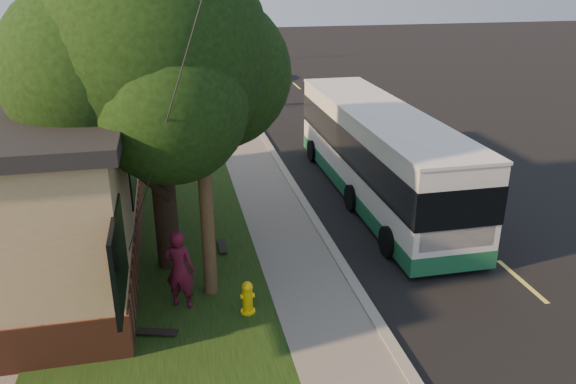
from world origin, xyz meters
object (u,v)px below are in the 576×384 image
(bare_tree_far, at_px, (178,44))
(traffic_signal, at_px, (222,20))
(fire_hydrant, at_px, (248,297))
(dumpster, at_px, (34,192))
(transit_bus, at_px, (378,151))
(bare_tree_near, at_px, (175,72))
(skateboard_spare, at_px, (157,332))
(skateboarder, at_px, (180,269))
(distant_car, at_px, (252,70))
(leafy_tree, at_px, (153,56))
(utility_pole, at_px, (200,94))
(skateboard_main, at_px, (222,246))

(bare_tree_far, distance_m, traffic_signal, 5.44)
(fire_hydrant, xyz_separation_m, dumpster, (-5.50, 6.74, 0.24))
(bare_tree_far, bearing_deg, transit_bus, -77.34)
(fire_hydrant, xyz_separation_m, bare_tree_near, (-0.90, 18.00, 1.72))
(transit_bus, height_order, skateboard_spare, transit_bus)
(skateboarder, distance_m, skateboard_spare, 1.39)
(traffic_signal, xyz_separation_m, dumpster, (-8.60, -27.26, -2.49))
(skateboarder, distance_m, distant_car, 26.11)
(leafy_tree, bearing_deg, skateboarder, -84.48)
(skateboarder, bearing_deg, utility_pole, -122.65)
(transit_bus, bearing_deg, utility_pole, -140.36)
(traffic_signal, bearing_deg, bare_tree_near, -104.04)
(bare_tree_far, xyz_separation_m, skateboarder, (-0.97, -29.45, -1.03))
(fire_hydrant, height_order, skateboarder, skateboarder)
(bare_tree_near, relative_size, skateboard_main, 5.50)
(traffic_signal, bearing_deg, skateboard_main, -96.16)
(traffic_signal, bearing_deg, dumpster, -107.51)
(utility_pole, xyz_separation_m, traffic_signal, (3.81, 33.01, -1.47))
(transit_bus, xyz_separation_m, distant_car, (-0.94, 20.33, -0.79))
(transit_bus, height_order, dumpster, transit_bus)
(leafy_tree, height_order, bare_tree_near, leafy_tree)
(traffic_signal, bearing_deg, transit_bus, -86.06)
(fire_hydrant, height_order, leafy_tree, leafy_tree)
(leafy_tree, relative_size, transit_bus, 0.73)
(transit_bus, xyz_separation_m, skateboarder, (-6.41, -5.20, -0.57))
(dumpster, xyz_separation_m, distant_car, (9.60, 19.35, 0.08))
(fire_hydrant, xyz_separation_m, skateboard_main, (-0.24, 3.06, -0.31))
(utility_pole, relative_size, distant_car, 2.04)
(fire_hydrant, xyz_separation_m, skateboard_spare, (-1.91, -0.41, -0.30))
(transit_bus, relative_size, skateboard_main, 13.65)
(fire_hydrant, distance_m, leafy_tree, 5.65)
(bare_tree_near, height_order, skateboard_main, bare_tree_near)
(bare_tree_far, xyz_separation_m, skateboard_spare, (-1.51, -30.41, -1.88))
(fire_hydrant, bearing_deg, utility_pole, 125.38)
(fire_hydrant, distance_m, dumpster, 8.70)
(leafy_tree, xyz_separation_m, skateboard_spare, (-0.34, -3.05, -5.04))
(leafy_tree, height_order, skateboard_spare, leafy_tree)
(bare_tree_near, bearing_deg, bare_tree_far, 87.61)
(leafy_tree, xyz_separation_m, traffic_signal, (4.67, 31.35, -2.00))
(leafy_tree, relative_size, distant_car, 1.76)
(utility_pole, height_order, skateboard_spare, utility_pole)
(dumpster, bearing_deg, bare_tree_near, 67.78)
(transit_bus, distance_m, skateboard_main, 6.10)
(bare_tree_far, relative_size, transit_bus, 0.38)
(skateboard_main, height_order, skateboard_spare, skateboard_spare)
(bare_tree_near, bearing_deg, leafy_tree, -92.50)
(traffic_signal, relative_size, dumpster, 3.41)
(dumpster, bearing_deg, transit_bus, -5.32)
(leafy_tree, height_order, skateboard_main, leafy_tree)
(skateboard_main, distance_m, skateboard_spare, 3.85)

